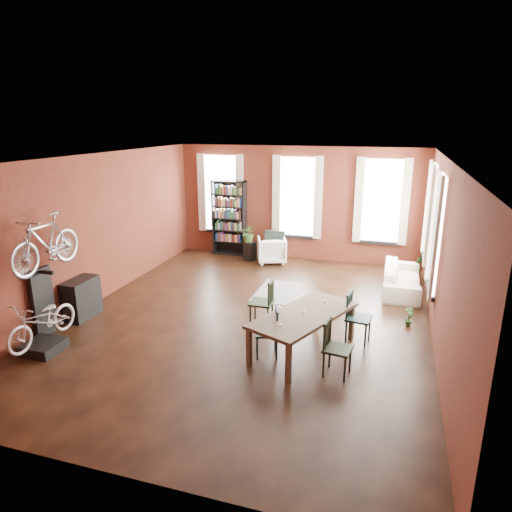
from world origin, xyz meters
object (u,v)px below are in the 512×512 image
at_px(dining_table, 303,332).
at_px(console_table, 81,298).
at_px(bookshelf, 229,218).
at_px(bike_trainer, 43,347).
at_px(plant_stand, 250,251).
at_px(dining_chair_d, 359,318).
at_px(cream_sofa, 402,274).
at_px(dining_chair_a, 267,332).
at_px(white_armchair, 272,249).
at_px(dining_chair_c, 338,349).
at_px(bicycle_floor, 40,302).
at_px(dining_chair_b, 261,302).

relative_size(dining_table, console_table, 2.60).
relative_size(bookshelf, bike_trainer, 3.62).
bearing_deg(bookshelf, plant_stand, -28.78).
height_order(dining_table, dining_chair_d, dining_chair_d).
bearing_deg(cream_sofa, bookshelf, 71.05).
height_order(dining_chair_a, console_table, dining_chair_a).
distance_m(bookshelf, plant_stand, 1.21).
distance_m(white_armchair, plant_stand, 0.67).
xyz_separation_m(dining_table, dining_chair_c, (0.66, -0.59, 0.10)).
bearing_deg(bike_trainer, plant_stand, 74.23).
xyz_separation_m(bookshelf, cream_sofa, (4.95, -1.70, -0.69)).
xyz_separation_m(console_table, bicycle_floor, (0.32, -1.43, 0.52)).
distance_m(dining_table, plant_stand, 5.52).
bearing_deg(console_table, dining_table, -1.52).
bearing_deg(plant_stand, bicycle_floor, -105.60).
distance_m(dining_table, bookshelf, 6.32).
distance_m(dining_chair_a, cream_sofa, 4.51).
bearing_deg(dining_chair_d, dining_chair_c, 178.21).
distance_m(dining_chair_c, bike_trainer, 5.04).
bearing_deg(dining_table, bicycle_floor, -139.70).
height_order(dining_table, console_table, console_table).
bearing_deg(dining_chair_a, dining_chair_b, -178.20).
xyz_separation_m(cream_sofa, plant_stand, (-4.18, 1.27, -0.14)).
bearing_deg(bookshelf, dining_chair_a, -63.99).
relative_size(dining_chair_a, cream_sofa, 0.41).
relative_size(dining_chair_d, cream_sofa, 0.44).
xyz_separation_m(dining_chair_b, white_armchair, (-0.90, 4.06, -0.07)).
xyz_separation_m(dining_chair_b, dining_chair_c, (1.66, -1.42, -0.02)).
bearing_deg(bike_trainer, dining_chair_b, 33.18).
height_order(bookshelf, plant_stand, bookshelf).
relative_size(dining_table, plant_stand, 3.89).
xyz_separation_m(dining_table, bike_trainer, (-4.31, -1.34, -0.27)).
height_order(dining_chair_a, plant_stand, dining_chair_a).
bearing_deg(cream_sofa, dining_chair_c, 167.07).
height_order(dining_chair_b, bike_trainer, dining_chair_b).
height_order(dining_table, bicycle_floor, bicycle_floor).
xyz_separation_m(dining_chair_b, plant_stand, (-1.55, 4.07, -0.20)).
distance_m(cream_sofa, console_table, 7.15).
relative_size(dining_chair_d, plant_stand, 1.73).
bearing_deg(bicycle_floor, dining_chair_d, 24.35).
relative_size(dining_chair_b, bicycle_floor, 0.63).
bearing_deg(bicycle_floor, white_armchair, 72.50).
xyz_separation_m(bike_trainer, console_table, (-0.29, 1.46, 0.31)).
distance_m(plant_stand, bicycle_floor, 6.47).
distance_m(dining_chair_b, plant_stand, 4.36).
distance_m(console_table, bicycle_floor, 1.55).
height_order(console_table, plant_stand, console_table).
distance_m(white_armchair, bicycle_floor, 6.65).
distance_m(dining_chair_a, bookshelf, 6.31).
bearing_deg(bookshelf, white_armchair, -17.03).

